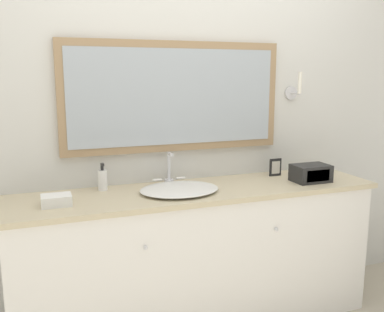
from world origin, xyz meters
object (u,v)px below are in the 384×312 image
(soap_bottle, at_px, (103,179))
(picture_frame, at_px, (275,167))
(sink_basin, at_px, (179,189))
(appliance_box, at_px, (311,173))

(soap_bottle, distance_m, picture_frame, 1.13)
(sink_basin, bearing_deg, appliance_box, -3.81)
(appliance_box, height_order, picture_frame, picture_frame)
(sink_basin, relative_size, picture_frame, 3.94)
(picture_frame, bearing_deg, sink_basin, -168.01)
(sink_basin, distance_m, picture_frame, 0.74)
(sink_basin, bearing_deg, picture_frame, 11.99)
(appliance_box, bearing_deg, soap_bottle, 169.04)
(sink_basin, distance_m, appliance_box, 0.86)
(picture_frame, bearing_deg, soap_bottle, 178.34)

